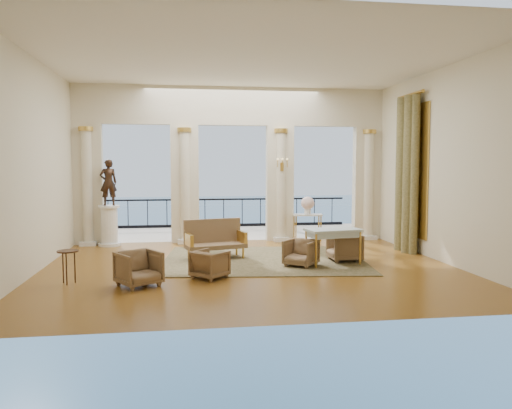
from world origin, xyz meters
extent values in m
plane|color=#4F2B13|center=(0.00, 0.00, 0.00)|extent=(9.00, 9.00, 0.00)
plane|color=#ECE4C6|center=(0.00, -4.00, 2.25)|extent=(9.00, 0.00, 9.00)
plane|color=#ECE4C6|center=(-4.50, 0.00, 2.25)|extent=(0.00, 8.00, 8.00)
plane|color=#ECE4C6|center=(4.50, 0.00, 2.25)|extent=(0.00, 8.00, 8.00)
plane|color=white|center=(0.00, 0.00, 4.50)|extent=(9.00, 9.00, 0.00)
cube|color=beige|center=(0.00, 3.85, 3.95)|extent=(9.00, 0.30, 1.10)
cube|color=beige|center=(-4.10, 3.85, 1.70)|extent=(0.80, 0.30, 3.40)
cylinder|color=beige|center=(-4.10, 3.67, 1.60)|extent=(0.28, 0.28, 3.20)
cylinder|color=gold|center=(-4.10, 3.67, 3.25)|extent=(0.40, 0.40, 0.12)
cube|color=silver|center=(-4.10, 3.67, 0.06)|extent=(0.45, 0.45, 0.12)
cube|color=beige|center=(-1.40, 3.85, 1.70)|extent=(0.80, 0.30, 3.40)
cylinder|color=beige|center=(-1.40, 3.67, 1.60)|extent=(0.28, 0.28, 3.20)
cylinder|color=gold|center=(-1.40, 3.67, 3.25)|extent=(0.40, 0.40, 0.12)
cube|color=silver|center=(-1.40, 3.67, 0.06)|extent=(0.45, 0.45, 0.12)
cube|color=beige|center=(1.40, 3.85, 1.70)|extent=(0.80, 0.30, 3.40)
cylinder|color=beige|center=(1.40, 3.67, 1.60)|extent=(0.28, 0.28, 3.20)
cylinder|color=gold|center=(1.40, 3.67, 3.25)|extent=(0.40, 0.40, 0.12)
cube|color=silver|center=(1.40, 3.67, 0.06)|extent=(0.45, 0.45, 0.12)
cube|color=beige|center=(4.10, 3.85, 1.70)|extent=(0.80, 0.30, 3.40)
cylinder|color=beige|center=(4.10, 3.67, 1.60)|extent=(0.28, 0.28, 3.20)
cylinder|color=gold|center=(4.10, 3.67, 3.25)|extent=(0.40, 0.40, 0.12)
cube|color=silver|center=(4.10, 3.67, 0.06)|extent=(0.45, 0.45, 0.12)
cube|color=#B5A899|center=(0.00, 5.80, -0.05)|extent=(10.00, 3.60, 0.10)
cube|color=black|center=(0.00, 7.40, 1.00)|extent=(9.00, 0.06, 0.06)
cube|color=black|center=(0.00, 7.40, 0.05)|extent=(9.00, 0.06, 0.10)
cylinder|color=black|center=(0.00, 7.40, 0.50)|extent=(0.03, 0.03, 1.00)
cylinder|color=black|center=(-4.10, 7.40, 0.50)|extent=(0.03, 0.03, 1.00)
cylinder|color=black|center=(4.10, 7.40, 0.50)|extent=(0.03, 0.03, 1.00)
cylinder|color=#4C3823|center=(2.00, 6.60, 2.10)|extent=(0.20, 0.20, 4.20)
plane|color=#265484|center=(0.00, 60.00, -6.00)|extent=(160.00, 160.00, 0.00)
cylinder|color=brown|center=(4.30, 1.05, 2.00)|extent=(0.26, 0.26, 4.00)
cylinder|color=brown|center=(4.26, 1.50, 2.00)|extent=(0.32, 0.32, 4.00)
cylinder|color=brown|center=(4.30, 1.95, 2.00)|extent=(0.26, 0.26, 4.00)
cylinder|color=gold|center=(4.35, 1.50, 4.05)|extent=(0.08, 1.40, 0.08)
cube|color=gold|center=(4.47, 1.50, 2.10)|extent=(0.04, 1.60, 3.40)
cube|color=gold|center=(1.40, 3.53, 2.20)|extent=(0.10, 0.04, 0.25)
cylinder|color=gold|center=(1.26, 3.45, 2.30)|extent=(0.02, 0.02, 0.22)
cylinder|color=gold|center=(1.40, 3.45, 2.30)|extent=(0.02, 0.02, 0.22)
cylinder|color=gold|center=(1.54, 3.45, 2.30)|extent=(0.02, 0.02, 0.22)
cube|color=#2F3217|center=(0.43, 0.80, 0.01)|extent=(5.07, 4.15, 0.02)
imported|color=#40301B|center=(-2.28, -1.37, 0.36)|extent=(0.95, 0.94, 0.73)
imported|color=#40301B|center=(1.14, -0.03, 0.33)|extent=(0.88, 0.87, 0.66)
imported|color=#40301B|center=(2.29, 0.42, 0.36)|extent=(0.66, 0.71, 0.72)
imported|color=#40301B|center=(-0.93, -0.92, 0.31)|extent=(0.83, 0.83, 0.62)
cube|color=#40301B|center=(-0.68, 1.10, 0.32)|extent=(1.52, 0.91, 0.11)
cube|color=#40301B|center=(-0.75, 1.37, 0.65)|extent=(1.40, 0.43, 0.58)
cube|color=gold|center=(-1.33, 0.94, 0.51)|extent=(0.22, 0.58, 0.27)
cube|color=gold|center=(-0.04, 1.26, 0.51)|extent=(0.22, 0.58, 0.27)
cylinder|color=gold|center=(-1.22, 0.73, 0.13)|extent=(0.05, 0.05, 0.26)
cylinder|color=gold|center=(-0.03, 1.02, 0.13)|extent=(0.05, 0.05, 0.26)
cylinder|color=gold|center=(-1.33, 1.18, 0.13)|extent=(0.05, 0.05, 0.26)
cylinder|color=gold|center=(-0.15, 1.47, 0.13)|extent=(0.05, 0.05, 0.26)
cube|color=silver|center=(1.90, 0.05, 0.79)|extent=(1.28, 0.84, 0.05)
cylinder|color=gold|center=(1.41, -0.31, 0.38)|extent=(0.05, 0.05, 0.76)
cylinder|color=gold|center=(2.48, -0.13, 0.38)|extent=(0.05, 0.05, 0.76)
cylinder|color=gold|center=(1.32, 0.22, 0.38)|extent=(0.05, 0.05, 0.76)
cylinder|color=gold|center=(2.38, 0.41, 0.38)|extent=(0.05, 0.05, 0.76)
cylinder|color=silver|center=(-3.50, 3.50, 0.04)|extent=(0.62, 0.62, 0.08)
cylinder|color=silver|center=(-3.50, 3.50, 0.57)|extent=(0.45, 0.45, 0.99)
cylinder|color=silver|center=(-3.50, 3.50, 1.10)|extent=(0.58, 0.58, 0.06)
imported|color=black|center=(-3.50, 3.50, 1.77)|extent=(0.53, 0.42, 1.28)
cube|color=silver|center=(2.18, 3.55, 0.78)|extent=(0.89, 0.45, 0.05)
cylinder|color=gold|center=(1.79, 3.49, 0.38)|extent=(0.04, 0.04, 0.76)
cylinder|color=gold|center=(2.54, 3.38, 0.38)|extent=(0.04, 0.04, 0.76)
cylinder|color=gold|center=(1.83, 3.72, 0.38)|extent=(0.04, 0.04, 0.76)
cylinder|color=gold|center=(2.57, 3.61, 0.38)|extent=(0.04, 0.04, 0.76)
cylinder|color=white|center=(2.18, 3.55, 0.93)|extent=(0.20, 0.20, 0.24)
sphere|color=#C99098|center=(2.18, 3.55, 1.13)|extent=(0.39, 0.39, 0.39)
cylinder|color=black|center=(-3.62, -1.00, 0.63)|extent=(0.39, 0.39, 0.03)
cylinder|color=black|center=(-3.51, -0.94, 0.31)|extent=(0.03, 0.03, 0.61)
cylinder|color=black|center=(-3.73, -0.93, 0.31)|extent=(0.03, 0.03, 0.61)
cylinder|color=black|center=(-3.62, -1.12, 0.31)|extent=(0.03, 0.03, 0.61)
camera|label=1|loc=(-1.42, -10.75, 2.26)|focal=35.00mm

